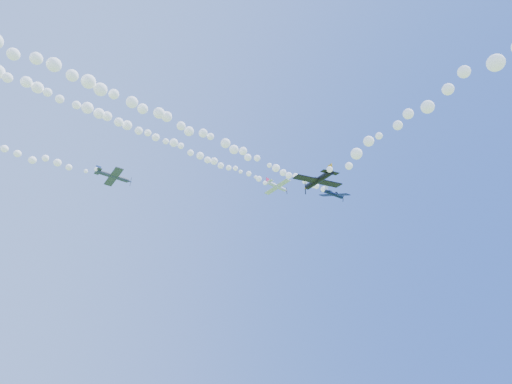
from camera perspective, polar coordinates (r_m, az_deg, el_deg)
plane_white at (r=103.99m, az=2.81°, el=0.75°), size 7.30×7.61×2.45m
smoke_trail_white at (r=82.99m, az=-16.63°, el=8.45°), size 74.28×12.19×3.06m
plane_navy at (r=99.53m, az=10.40°, el=-0.31°), size 7.48×7.68×2.45m
smoke_trail_navy at (r=71.36m, az=-12.45°, el=9.82°), size 86.72×14.06×2.92m
plane_grey at (r=83.94m, az=-18.47°, el=2.00°), size 7.01×7.35×2.62m
plane_black at (r=53.97m, az=8.26°, el=1.56°), size 6.68×6.30×1.72m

